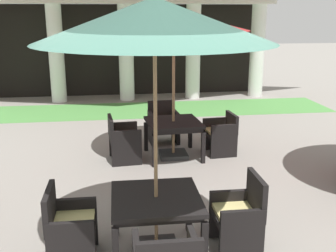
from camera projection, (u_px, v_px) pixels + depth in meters
name	position (u px, v px, depth m)	size (l,w,h in m)	color
lawn_strip	(130.00, 110.00, 11.54)	(11.28, 1.96, 0.01)	#519347
patio_table_near_foreground	(156.00, 204.00, 4.59)	(0.99, 0.99, 0.71)	black
patio_umbrella_near_foreground	(155.00, 22.00, 4.07)	(2.42, 2.42, 2.88)	#2D2D2D
patio_chair_near_foreground_east	(239.00, 216.00, 4.77)	(0.52, 0.58, 0.89)	black
patio_chair_near_foreground_west	(69.00, 227.00, 4.54)	(0.52, 0.62, 0.85)	black
patio_table_mid_right	(173.00, 126.00, 7.73)	(1.04, 1.04, 0.70)	black
patio_umbrella_mid_right	(174.00, 22.00, 7.22)	(2.67, 2.67, 2.74)	#2D2D2D
patio_chair_mid_right_west	(123.00, 139.00, 7.59)	(0.60, 0.68, 0.84)	black
patio_chair_mid_right_east	(221.00, 134.00, 7.98)	(0.57, 0.62, 0.79)	black
patio_chair_mid_right_north	(163.00, 123.00, 8.68)	(0.63, 0.59, 0.85)	black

